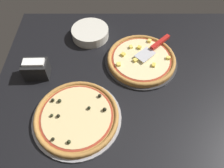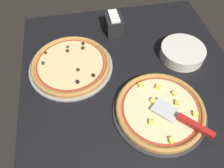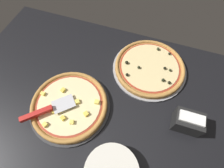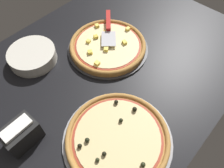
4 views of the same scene
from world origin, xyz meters
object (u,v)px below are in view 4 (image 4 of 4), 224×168
(pizza_front, at_px, (108,45))
(napkin_holder, at_px, (21,134))
(plate_stack, at_px, (32,56))
(serving_spatula, at_px, (108,24))
(pizza_back, at_px, (118,138))

(pizza_front, distance_m, napkin_holder, 0.55)
(plate_stack, height_order, napkin_holder, napkin_holder)
(serving_spatula, bearing_deg, napkin_holder, 15.01)
(plate_stack, xyz_separation_m, napkin_holder, (0.25, 0.30, 0.02))
(pizza_front, xyz_separation_m, pizza_back, (0.32, 0.34, -0.00))
(pizza_front, relative_size, pizza_back, 0.97)
(pizza_back, xyz_separation_m, plate_stack, (-0.03, -0.55, 0.00))
(pizza_front, bearing_deg, plate_stack, -35.88)
(pizza_back, relative_size, serving_spatula, 1.79)
(pizza_back, distance_m, serving_spatula, 0.59)
(napkin_holder, bearing_deg, pizza_front, -170.57)
(pizza_front, bearing_deg, pizza_back, 47.41)
(pizza_front, relative_size, plate_stack, 1.69)
(pizza_front, xyz_separation_m, serving_spatula, (-0.09, -0.08, 0.03))
(pizza_back, bearing_deg, serving_spatula, -133.83)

